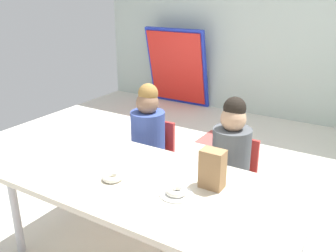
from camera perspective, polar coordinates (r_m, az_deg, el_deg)
name	(u,v)px	position (r m, az deg, el deg)	size (l,w,h in m)	color
ground_plane	(201,211)	(2.90, 5.13, -12.86)	(5.51, 4.94, 0.02)	silver
back_wall	(302,5)	(4.78, 19.82, 17.12)	(5.51, 0.10, 2.80)	#B2C1B7
craft_table	(152,189)	(2.13, -2.46, -9.65)	(1.70, 0.84, 0.55)	beige
seated_child_near_camera	(149,131)	(2.84, -3.00, -0.76)	(0.32, 0.32, 0.92)	red
seated_child_middle_seat	(232,150)	(2.54, 9.77, -3.65)	(0.32, 0.31, 0.92)	red
folded_activity_table	(177,67)	(5.27, 1.37, 9.00)	(0.90, 0.29, 1.09)	#1E33BF
paper_bag_brown	(212,169)	(2.03, 6.84, -6.56)	(0.13, 0.09, 0.22)	#9E754C
paper_plate_near_edge	(176,194)	(1.99, 1.30, -10.44)	(0.18, 0.18, 0.01)	white
donut_powdered_on_plate	(176,191)	(1.98, 1.31, -9.91)	(0.11, 0.11, 0.03)	white
donut_powdered_loose	(112,177)	(2.15, -8.54, -7.76)	(0.12, 0.12, 0.03)	white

